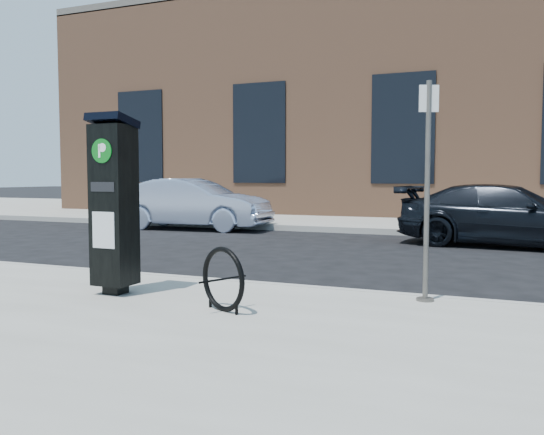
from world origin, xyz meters
The scene contains 10 objects.
ground centered at (0.00, 0.00, 0.00)m, with size 120.00×120.00×0.00m, color black.
sidewalk_far centered at (0.00, 14.00, 0.07)m, with size 60.00×12.00×0.15m, color gray.
curb_near centered at (0.00, -0.02, 0.07)m, with size 60.00×0.12×0.16m, color #9E9B93.
curb_far centered at (0.00, 8.02, 0.07)m, with size 60.00×0.12×0.16m, color #9E9B93.
building centered at (0.00, 17.00, 4.15)m, with size 28.00×10.05×8.25m.
parking_kiosk centered at (-0.86, -1.28, 1.20)m, with size 0.47×0.42×2.04m.
sign_pole centered at (2.46, -0.30, 1.31)m, with size 0.20×0.19×2.34m.
bike_rack centered at (0.67, -1.56, 0.47)m, with size 0.61×0.32×0.65m.
car_silver centered at (-4.97, 7.40, 0.71)m, with size 1.51×4.33×1.43m, color #A0ADCB.
car_dark centered at (3.21, 6.54, 0.66)m, with size 1.85×4.54×1.32m, color black.
Camera 1 is at (3.31, -6.58, 1.49)m, focal length 38.00 mm.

